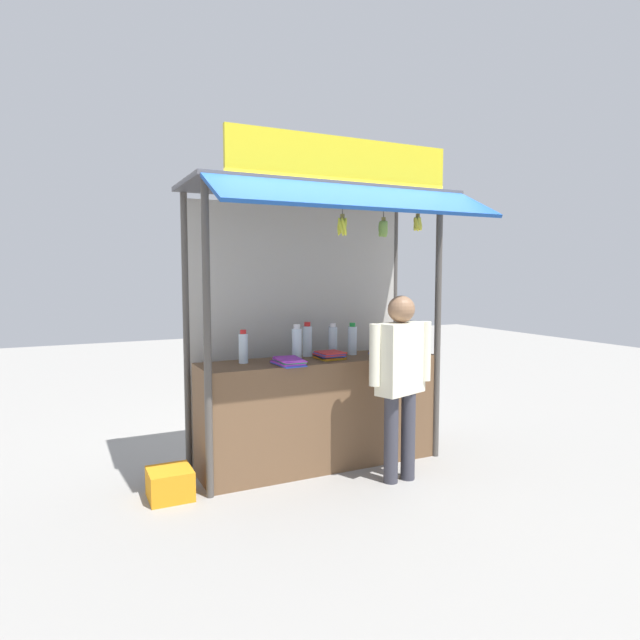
{
  "coord_description": "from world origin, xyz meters",
  "views": [
    {
      "loc": [
        -2.12,
        -4.34,
        1.75
      ],
      "look_at": [
        0.0,
        0.0,
        1.32
      ],
      "focal_mm": 30.55,
      "sensor_mm": 36.0,
      "label": 1
    }
  ],
  "objects_px": {
    "magazine_stack_mid_left": "(386,353)",
    "banana_bunch_inner_left": "(342,226)",
    "banana_bunch_leftmost": "(383,229)",
    "plastic_crate": "(170,484)",
    "water_bottle_front_right": "(297,343)",
    "magazine_stack_right": "(289,362)",
    "water_bottle_far_right": "(352,340)",
    "water_bottle_center": "(393,338)",
    "magazine_stack_far_left": "(330,355)",
    "banana_bunch_rightmost": "(418,223)",
    "water_bottle_mid_right": "(307,340)",
    "water_bottle_back_right": "(333,340)",
    "water_bottle_front_left": "(243,348)",
    "vendor_person": "(401,370)"
  },
  "relations": [
    {
      "from": "magazine_stack_mid_left",
      "to": "banana_bunch_inner_left",
      "type": "relative_size",
      "value": 0.95
    },
    {
      "from": "water_bottle_back_right",
      "to": "water_bottle_mid_right",
      "type": "relative_size",
      "value": 0.93
    },
    {
      "from": "water_bottle_center",
      "to": "magazine_stack_far_left",
      "type": "relative_size",
      "value": 1.01
    },
    {
      "from": "banana_bunch_inner_left",
      "to": "plastic_crate",
      "type": "distance_m",
      "value": 2.45
    },
    {
      "from": "water_bottle_front_right",
      "to": "banana_bunch_rightmost",
      "type": "relative_size",
      "value": 1.37
    },
    {
      "from": "water_bottle_center",
      "to": "banana_bunch_leftmost",
      "type": "relative_size",
      "value": 0.89
    },
    {
      "from": "water_bottle_center",
      "to": "magazine_stack_far_left",
      "type": "xyz_separation_m",
      "value": [
        -0.82,
        -0.22,
        -0.09
      ]
    },
    {
      "from": "plastic_crate",
      "to": "water_bottle_front_left",
      "type": "bearing_deg",
      "value": 19.63
    },
    {
      "from": "water_bottle_front_right",
      "to": "water_bottle_center",
      "type": "xyz_separation_m",
      "value": [
        1.1,
        0.14,
        -0.03
      ]
    },
    {
      "from": "water_bottle_front_right",
      "to": "water_bottle_mid_right",
      "type": "height_order",
      "value": "same"
    },
    {
      "from": "water_bottle_back_right",
      "to": "water_bottle_center",
      "type": "xyz_separation_m",
      "value": [
        0.67,
        -0.01,
        -0.02
      ]
    },
    {
      "from": "magazine_stack_mid_left",
      "to": "magazine_stack_right",
      "type": "relative_size",
      "value": 0.87
    },
    {
      "from": "banana_bunch_leftmost",
      "to": "plastic_crate",
      "type": "xyz_separation_m",
      "value": [
        -1.79,
        0.21,
        -2.0
      ]
    },
    {
      "from": "water_bottle_back_right",
      "to": "water_bottle_mid_right",
      "type": "height_order",
      "value": "water_bottle_mid_right"
    },
    {
      "from": "water_bottle_back_right",
      "to": "water_bottle_front_right",
      "type": "relative_size",
      "value": 0.93
    },
    {
      "from": "magazine_stack_mid_left",
      "to": "banana_bunch_inner_left",
      "type": "height_order",
      "value": "banana_bunch_inner_left"
    },
    {
      "from": "plastic_crate",
      "to": "banana_bunch_leftmost",
      "type": "bearing_deg",
      "value": -6.73
    },
    {
      "from": "water_bottle_center",
      "to": "banana_bunch_inner_left",
      "type": "height_order",
      "value": "banana_bunch_inner_left"
    },
    {
      "from": "magazine_stack_mid_left",
      "to": "magazine_stack_right",
      "type": "xyz_separation_m",
      "value": [
        -0.97,
        -0.01,
        -0.01
      ]
    },
    {
      "from": "magazine_stack_far_left",
      "to": "plastic_crate",
      "type": "xyz_separation_m",
      "value": [
        -1.45,
        -0.12,
        -0.89
      ]
    },
    {
      "from": "magazine_stack_right",
      "to": "banana_bunch_leftmost",
      "type": "xyz_separation_m",
      "value": [
        0.8,
        -0.19,
        1.12
      ]
    },
    {
      "from": "water_bottle_front_right",
      "to": "vendor_person",
      "type": "distance_m",
      "value": 0.95
    },
    {
      "from": "water_bottle_front_right",
      "to": "magazine_stack_right",
      "type": "bearing_deg",
      "value": -127.79
    },
    {
      "from": "banana_bunch_rightmost",
      "to": "plastic_crate",
      "type": "bearing_deg",
      "value": 174.29
    },
    {
      "from": "magazine_stack_mid_left",
      "to": "plastic_crate",
      "type": "relative_size",
      "value": 0.86
    },
    {
      "from": "water_bottle_center",
      "to": "plastic_crate",
      "type": "relative_size",
      "value": 0.8
    },
    {
      "from": "plastic_crate",
      "to": "vendor_person",
      "type": "bearing_deg",
      "value": -14.97
    },
    {
      "from": "water_bottle_far_right",
      "to": "banana_bunch_inner_left",
      "type": "height_order",
      "value": "banana_bunch_inner_left"
    },
    {
      "from": "water_bottle_center",
      "to": "banana_bunch_rightmost",
      "type": "distance_m",
      "value": 1.22
    },
    {
      "from": "vendor_person",
      "to": "water_bottle_far_right",
      "type": "bearing_deg",
      "value": -105.18
    },
    {
      "from": "water_bottle_far_right",
      "to": "magazine_stack_right",
      "type": "relative_size",
      "value": 0.93
    },
    {
      "from": "water_bottle_far_right",
      "to": "magazine_stack_mid_left",
      "type": "bearing_deg",
      "value": -51.6
    },
    {
      "from": "water_bottle_front_right",
      "to": "water_bottle_far_right",
      "type": "height_order",
      "value": "water_bottle_front_right"
    },
    {
      "from": "water_bottle_front_right",
      "to": "banana_bunch_inner_left",
      "type": "relative_size",
      "value": 1.07
    },
    {
      "from": "magazine_stack_far_left",
      "to": "banana_bunch_leftmost",
      "type": "distance_m",
      "value": 1.21
    },
    {
      "from": "magazine_stack_mid_left",
      "to": "magazine_stack_far_left",
      "type": "distance_m",
      "value": 0.53
    },
    {
      "from": "banana_bunch_leftmost",
      "to": "magazine_stack_right",
      "type": "bearing_deg",
      "value": 166.31
    },
    {
      "from": "water_bottle_mid_right",
      "to": "water_bottle_center",
      "type": "relative_size",
      "value": 1.21
    },
    {
      "from": "water_bottle_front_right",
      "to": "water_bottle_mid_right",
      "type": "bearing_deg",
      "value": 41.49
    },
    {
      "from": "water_bottle_mid_right",
      "to": "magazine_stack_far_left",
      "type": "xyz_separation_m",
      "value": [
        0.11,
        -0.23,
        -0.12
      ]
    },
    {
      "from": "water_bottle_front_left",
      "to": "vendor_person",
      "type": "bearing_deg",
      "value": -33.03
    },
    {
      "from": "magazine_stack_right",
      "to": "banana_bunch_rightmost",
      "type": "relative_size",
      "value": 1.39
    },
    {
      "from": "banana_bunch_leftmost",
      "to": "plastic_crate",
      "type": "height_order",
      "value": "banana_bunch_leftmost"
    },
    {
      "from": "magazine_stack_mid_left",
      "to": "water_bottle_front_left",
      "type": "bearing_deg",
      "value": 169.08
    },
    {
      "from": "vendor_person",
      "to": "magazine_stack_right",
      "type": "bearing_deg",
      "value": -48.33
    },
    {
      "from": "water_bottle_back_right",
      "to": "water_bottle_front_right",
      "type": "bearing_deg",
      "value": -160.94
    },
    {
      "from": "water_bottle_mid_right",
      "to": "water_bottle_far_right",
      "type": "distance_m",
      "value": 0.43
    },
    {
      "from": "water_bottle_far_right",
      "to": "water_bottle_center",
      "type": "xyz_separation_m",
      "value": [
        0.51,
        0.08,
        -0.02
      ]
    },
    {
      "from": "water_bottle_front_right",
      "to": "water_bottle_front_left",
      "type": "relative_size",
      "value": 1.11
    },
    {
      "from": "water_bottle_mid_right",
      "to": "banana_bunch_inner_left",
      "type": "distance_m",
      "value": 1.15
    }
  ]
}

